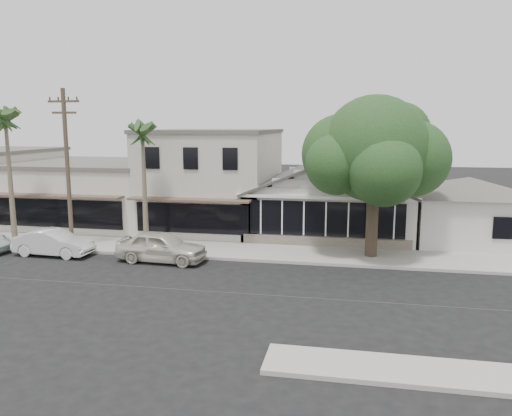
% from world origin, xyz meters
% --- Properties ---
extents(ground, '(140.00, 140.00, 0.00)m').
position_xyz_m(ground, '(0.00, 0.00, 0.00)').
color(ground, black).
rests_on(ground, ground).
extents(sidewalk_north, '(90.00, 3.50, 0.15)m').
position_xyz_m(sidewalk_north, '(-8.00, 6.75, 0.07)').
color(sidewalk_north, '#9E9991').
rests_on(sidewalk_north, ground).
extents(corner_shop, '(10.40, 8.60, 5.10)m').
position_xyz_m(corner_shop, '(5.00, 12.47, 2.62)').
color(corner_shop, silver).
rests_on(corner_shop, ground).
extents(side_cottage, '(6.00, 6.00, 3.00)m').
position_xyz_m(side_cottage, '(13.20, 11.50, 1.50)').
color(side_cottage, silver).
rests_on(side_cottage, ground).
extents(row_building_near, '(8.00, 10.00, 6.50)m').
position_xyz_m(row_building_near, '(-3.00, 13.50, 3.25)').
color(row_building_near, beige).
rests_on(row_building_near, ground).
extents(row_building_midnear, '(10.00, 10.00, 4.20)m').
position_xyz_m(row_building_midnear, '(-12.00, 13.50, 2.10)').
color(row_building_midnear, beige).
rests_on(row_building_midnear, ground).
extents(utility_pole, '(1.80, 0.24, 9.00)m').
position_xyz_m(utility_pole, '(-9.00, 5.20, 4.79)').
color(utility_pole, brown).
rests_on(utility_pole, ground).
extents(car_0, '(4.83, 2.21, 1.61)m').
position_xyz_m(car_0, '(-3.23, 4.10, 0.80)').
color(car_0, beige).
rests_on(car_0, ground).
extents(car_1, '(4.39, 1.67, 1.43)m').
position_xyz_m(car_1, '(-9.48, 4.15, 0.71)').
color(car_1, silver).
rests_on(car_1, ground).
extents(shade_tree, '(7.74, 7.00, 8.59)m').
position_xyz_m(shade_tree, '(7.43, 7.05, 5.66)').
color(shade_tree, '#423628').
rests_on(shade_tree, ground).
extents(palm_east, '(2.50, 2.50, 7.61)m').
position_xyz_m(palm_east, '(-5.20, 6.71, 6.54)').
color(palm_east, '#726651').
rests_on(palm_east, ground).
extents(palm_mid, '(2.48, 2.48, 8.44)m').
position_xyz_m(palm_mid, '(-13.37, 6.18, 7.28)').
color(palm_mid, '#726651').
rests_on(palm_mid, ground).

